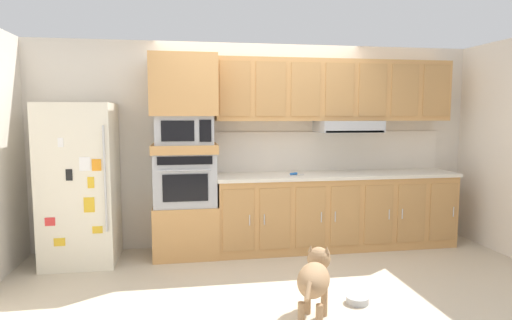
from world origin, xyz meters
The scene contains 15 objects.
ground_plane centered at (0.00, 0.00, 0.00)m, with size 9.60×9.60×0.00m, color beige.
back_kitchen_wall centered at (0.00, 1.11, 1.25)m, with size 6.20×0.12×2.50m, color beige.
refrigerator centered at (-2.07, 0.68, 0.88)m, with size 0.76×0.73×1.76m.
oven_base_cabinet centered at (-0.93, 0.75, 0.30)m, with size 0.74×0.62×0.60m, color tan.
built_in_oven centered at (-0.93, 0.75, 0.90)m, with size 0.70×0.62×0.60m.
appliance_mid_shelf centered at (-0.93, 0.75, 1.25)m, with size 0.74×0.62×0.10m, color tan.
microwave centered at (-0.93, 0.75, 1.46)m, with size 0.64×0.54×0.32m.
appliance_upper_cabinet centered at (-0.93, 0.75, 1.96)m, with size 0.74×0.62×0.68m, color tan.
lower_cabinet_run centered at (0.91, 0.75, 0.44)m, with size 2.93×0.63×0.88m.
countertop_slab centered at (0.91, 0.75, 0.90)m, with size 2.97×0.64×0.04m, color silver.
backsplash_panel centered at (0.91, 1.04, 1.17)m, with size 2.97×0.02×0.50m, color silver.
upper_cabinet_with_hood centered at (0.92, 0.87, 1.90)m, with size 2.93×0.48×0.88m.
screwdriver centered at (0.35, 0.69, 0.93)m, with size 0.16×0.16×0.03m.
dog centered at (0.07, -1.06, 0.35)m, with size 0.44×0.77×0.54m.
dog_food_bowl centered at (0.54, -0.84, 0.03)m, with size 0.20×0.20×0.06m.
Camera 1 is at (-0.93, -4.25, 1.64)m, focal length 30.27 mm.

